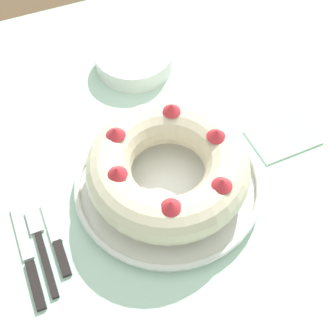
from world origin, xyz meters
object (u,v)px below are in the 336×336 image
(serving_dish, at_px, (168,185))
(side_bowl, at_px, (134,59))
(cake_knife, at_px, (57,243))
(napkin, at_px, (283,138))
(bundt_cake, at_px, (168,168))
(fork, at_px, (41,245))
(serving_knife, at_px, (30,264))

(serving_dish, height_order, side_bowl, side_bowl)
(cake_knife, distance_m, napkin, 0.50)
(bundt_cake, bearing_deg, fork, -174.54)
(side_bowl, bearing_deg, serving_knife, -130.55)
(bundt_cake, distance_m, fork, 0.26)
(serving_dish, distance_m, serving_knife, 0.29)
(serving_dish, height_order, cake_knife, serving_dish)
(cake_knife, relative_size, napkin, 1.15)
(cake_knife, height_order, napkin, cake_knife)
(bundt_cake, height_order, cake_knife, bundt_cake)
(side_bowl, bearing_deg, napkin, -56.63)
(serving_dish, relative_size, napkin, 2.63)
(serving_knife, relative_size, side_bowl, 1.14)
(bundt_cake, distance_m, side_bowl, 0.35)
(cake_knife, bearing_deg, fork, 171.59)
(serving_dish, height_order, bundt_cake, bundt_cake)
(fork, bearing_deg, serving_knife, -138.15)
(bundt_cake, height_order, fork, bundt_cake)
(cake_knife, bearing_deg, serving_knife, -152.77)
(serving_dish, distance_m, side_bowl, 0.35)
(bundt_cake, distance_m, serving_knife, 0.29)
(bundt_cake, relative_size, cake_knife, 1.91)
(side_bowl, relative_size, napkin, 1.31)
(fork, xyz_separation_m, cake_knife, (0.03, -0.01, -0.00))
(serving_dish, distance_m, napkin, 0.27)
(fork, height_order, cake_knife, cake_knife)
(fork, xyz_separation_m, side_bowl, (0.31, 0.37, 0.02))
(bundt_cake, height_order, napkin, bundt_cake)
(bundt_cake, xyz_separation_m, fork, (-0.25, -0.02, -0.07))
(serving_knife, distance_m, cake_knife, 0.06)
(fork, distance_m, serving_knife, 0.04)
(serving_dish, height_order, napkin, serving_dish)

